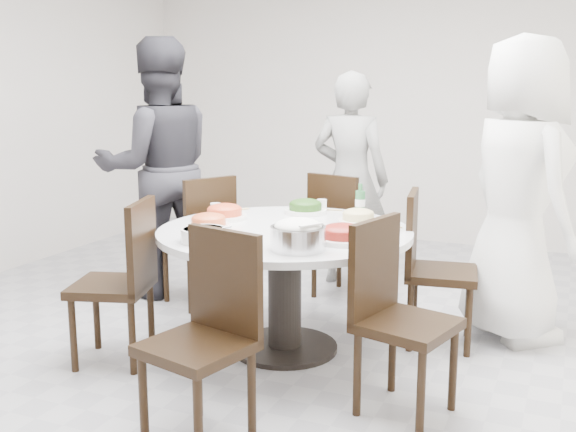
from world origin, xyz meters
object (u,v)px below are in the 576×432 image
at_px(chair_nw, 197,240).
at_px(soup_bowl, 204,235).
at_px(diner_left, 158,169).
at_px(rice_bowl, 298,238).
at_px(chair_ne, 442,270).
at_px(chair_n, 346,235).
at_px(diner_middle, 350,180).
at_px(diner_right, 518,190).
at_px(beverage_bottle, 360,200).
at_px(chair_sw, 111,282).
at_px(chair_s, 197,342).
at_px(dining_table, 285,290).
at_px(chair_se, 407,320).

xyz_separation_m(chair_nw, soup_bowl, (0.67, -1.04, 0.31)).
height_order(diner_left, rice_bowl, diner_left).
distance_m(chair_ne, rice_bowl, 1.12).
bearing_deg(chair_n, diner_middle, -61.44).
bearing_deg(diner_right, beverage_bottle, 67.36).
bearing_deg(chair_nw, beverage_bottle, 114.73).
xyz_separation_m(chair_sw, diner_left, (-0.49, 1.23, 0.49)).
height_order(soup_bowl, beverage_bottle, beverage_bottle).
relative_size(chair_s, diner_left, 0.49).
relative_size(dining_table, diner_middle, 0.89).
bearing_deg(dining_table, chair_se, -30.01).
bearing_deg(chair_n, rice_bowl, 114.08).
xyz_separation_m(chair_n, beverage_bottle, (0.30, -0.63, 0.38)).
xyz_separation_m(chair_nw, diner_left, (-0.39, 0.11, 0.49)).
xyz_separation_m(diner_middle, rice_bowl, (0.35, -1.93, -0.03)).
height_order(chair_ne, diner_left, diner_left).
height_order(chair_ne, diner_middle, diner_middle).
relative_size(diner_right, rice_bowl, 6.56).
xyz_separation_m(chair_se, rice_bowl, (-0.60, 0.07, 0.34)).
distance_m(chair_nw, diner_left, 0.63).
distance_m(chair_sw, chair_se, 1.71).
relative_size(chair_n, rice_bowl, 3.31).
relative_size(chair_nw, diner_right, 0.50).
bearing_deg(beverage_bottle, chair_s, -97.72).
relative_size(diner_middle, beverage_bottle, 7.75).
bearing_deg(chair_n, chair_s, 106.47).
relative_size(chair_n, diner_right, 0.50).
bearing_deg(rice_bowl, chair_nw, 140.40).
relative_size(chair_sw, diner_left, 0.49).
height_order(chair_sw, diner_left, diner_left).
height_order(chair_nw, diner_right, diner_right).
distance_m(soup_bowl, beverage_bottle, 1.15).
bearing_deg(dining_table, rice_bowl, -58.56).
height_order(chair_sw, diner_middle, diner_middle).
bearing_deg(diner_right, chair_sw, 84.21).
distance_m(dining_table, diner_right, 1.57).
distance_m(diner_right, diner_left, 2.57).
height_order(chair_sw, rice_bowl, chair_sw).
bearing_deg(chair_n, diner_right, 178.31).
height_order(chair_se, rice_bowl, chair_se).
relative_size(chair_s, soup_bowl, 3.86).
distance_m(dining_table, diner_middle, 1.57).
distance_m(chair_ne, chair_nw, 1.79).
distance_m(diner_right, soup_bowl, 1.97).
bearing_deg(rice_bowl, chair_se, -6.38).
bearing_deg(chair_n, beverage_bottle, 130.13).
distance_m(chair_ne, chair_sw, 1.97).
height_order(chair_n, chair_s, same).
bearing_deg(chair_se, dining_table, 74.89).
height_order(chair_ne, rice_bowl, chair_ne).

